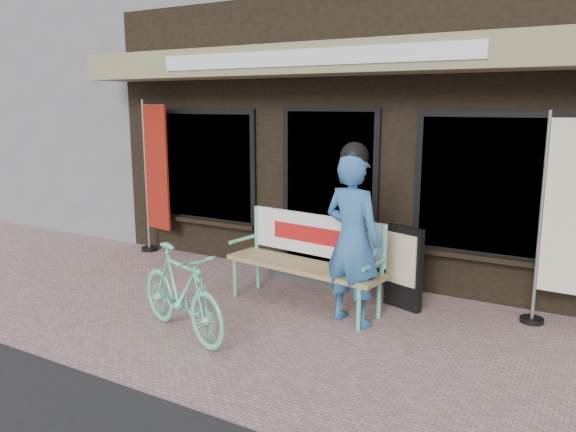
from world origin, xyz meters
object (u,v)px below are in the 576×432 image
Objects in this scene: bench at (309,253)px; menu_stand at (403,267)px; person at (353,236)px; bicycle at (181,292)px; nobori_red at (155,176)px; nobori_cream at (565,219)px.

bench is 1.06m from menu_stand.
bicycle is at bearing -126.62° from person.
nobori_red reaches higher than menu_stand.
bench is 1.31× the size of bicycle.
menu_stand is at bearing 5.66° from nobori_red.
nobori_cream is at bearing 9.91° from nobori_red.
person is 1.27× the size of bicycle.
nobori_red reaches higher than nobori_cream.
bench reaches higher than bicycle.
bench is 2.64m from nobori_cream.
nobori_red is at bearing -166.51° from menu_stand.
bicycle is 1.59× the size of menu_stand.
bench is at bearing -3.83° from nobori_red.
nobori_red is (-3.04, 0.82, 0.59)m from bench.
person reaches higher than bicycle.
person is at bearing -151.10° from nobori_cream.
person is 1.79m from bicycle.
menu_stand is (-1.54, -0.26, -0.65)m from nobori_cream.
menu_stand is at bearing 76.63° from person.
nobori_cream is 2.34× the size of menu_stand.
person is 2.09m from nobori_cream.
bench is at bearing -162.41° from nobori_cream.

